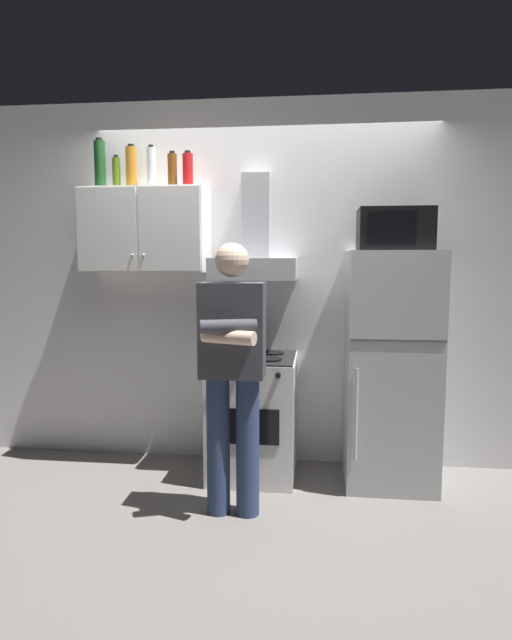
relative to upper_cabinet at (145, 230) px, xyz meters
name	(u,v)px	position (x,y,z in m)	size (l,w,h in m)	color
ground_plane	(256,489)	(0.85, -0.37, -1.75)	(7.00, 7.00, 0.00)	slate
back_wall_tiled	(265,285)	(0.85, 0.23, -0.40)	(4.80, 0.10, 2.70)	white
upper_cabinet	(145,230)	(0.00, 0.00, 0.00)	(0.90, 0.37, 0.60)	white
stove_oven	(253,416)	(0.80, -0.13, -1.32)	(0.60, 0.62, 0.87)	white
range_hood	(255,251)	(0.80, 0.00, -0.15)	(0.60, 0.44, 0.75)	#B7BABF
refrigerator	(391,368)	(1.75, -0.12, -0.95)	(0.60, 0.62, 1.60)	silver
microwave	(394,229)	(1.75, -0.11, -0.01)	(0.48, 0.37, 0.28)	black
person_standing	(232,369)	(0.75, -0.73, -0.85)	(0.38, 0.33, 1.64)	navy
bottle_beer_brown	(172,170)	(0.21, -0.02, 0.42)	(0.07, 0.07, 0.25)	brown
bottle_soda_red	(188,170)	(0.33, -0.03, 0.42)	(0.07, 0.07, 0.25)	red
bottle_vodka_clear	(151,167)	(0.06, -0.01, 0.44)	(0.06, 0.06, 0.30)	silver
bottle_liquor_amber	(131,167)	(-0.10, 0.02, 0.45)	(0.08, 0.08, 0.31)	#B7721E
bottle_olive_oil	(116,173)	(-0.21, 0.01, 0.41)	(0.06, 0.06, 0.24)	#4C6B19
bottle_wine_green	(100,164)	(-0.32, -0.01, 0.47)	(0.08, 0.08, 0.35)	#19471E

